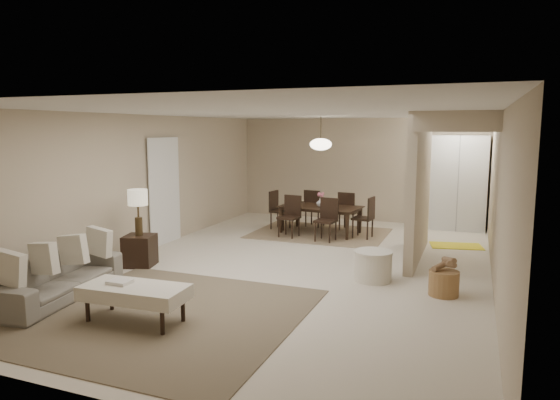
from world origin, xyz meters
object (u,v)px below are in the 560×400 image
at_px(pantry_cabinet, 458,183).
at_px(wicker_basket, 444,283).
at_px(round_pouf, 373,266).
at_px(ottoman_bench, 135,293).
at_px(dining_table, 320,220).
at_px(sofa, 55,277).
at_px(side_table, 140,251).

height_order(pantry_cabinet, wicker_basket, pantry_cabinet).
xyz_separation_m(pantry_cabinet, round_pouf, (-1.01, -4.51, -0.83)).
height_order(ottoman_bench, wicker_basket, ottoman_bench).
distance_m(pantry_cabinet, dining_table, 3.24).
relative_size(sofa, wicker_basket, 5.06).
bearing_deg(dining_table, side_table, -112.38).
relative_size(ottoman_bench, dining_table, 0.75).
bearing_deg(wicker_basket, ottoman_bench, -144.93).
bearing_deg(round_pouf, dining_table, 120.32).
xyz_separation_m(sofa, dining_table, (2.07, 5.28, 0.00)).
distance_m(ottoman_bench, dining_table, 5.61).
height_order(pantry_cabinet, round_pouf, pantry_cabinet).
relative_size(round_pouf, wicker_basket, 1.43).
height_order(side_table, round_pouf, side_table).
xyz_separation_m(side_table, round_pouf, (3.74, 0.60, -0.03)).
distance_m(pantry_cabinet, ottoman_bench, 7.90).
xyz_separation_m(ottoman_bench, wicker_basket, (3.29, 2.31, -0.19)).
height_order(ottoman_bench, side_table, side_table).
bearing_deg(sofa, side_table, -9.67).
xyz_separation_m(ottoman_bench, round_pouf, (2.27, 2.64, -0.13)).
distance_m(side_table, wicker_basket, 4.77).
xyz_separation_m(ottoman_bench, dining_table, (0.55, 5.58, -0.06)).
distance_m(ottoman_bench, side_table, 2.51).
distance_m(pantry_cabinet, wicker_basket, 4.91).
relative_size(round_pouf, dining_table, 0.34).
xyz_separation_m(pantry_cabinet, ottoman_bench, (-3.28, -7.15, -0.69)).
bearing_deg(side_table, pantry_cabinet, 47.09).
distance_m(pantry_cabinet, side_table, 7.02).
distance_m(sofa, ottoman_bench, 1.55).
relative_size(pantry_cabinet, round_pouf, 3.67).
xyz_separation_m(pantry_cabinet, wicker_basket, (0.01, -4.84, -0.88)).
relative_size(ottoman_bench, round_pouf, 2.21).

